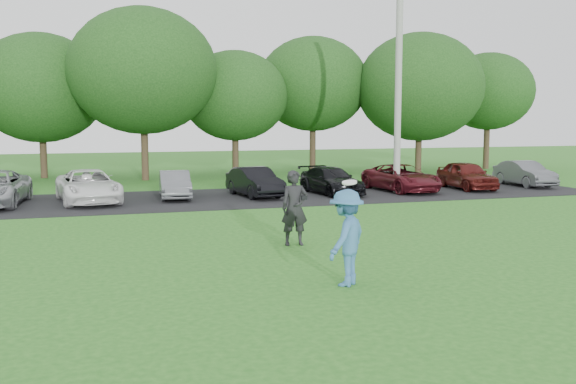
% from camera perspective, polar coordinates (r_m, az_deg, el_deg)
% --- Properties ---
extents(ground, '(100.00, 100.00, 0.00)m').
position_cam_1_polar(ground, '(12.86, 4.65, -7.47)').
color(ground, '#23641C').
rests_on(ground, ground).
extents(parking_lot, '(32.00, 6.50, 0.03)m').
position_cam_1_polar(parking_lot, '(25.21, -6.40, -0.56)').
color(parking_lot, black).
rests_on(parking_lot, ground).
extents(utility_pole, '(0.28, 0.28, 9.57)m').
position_cam_1_polar(utility_pole, '(27.21, 9.79, 9.97)').
color(utility_pole, '#9A9B96').
rests_on(utility_pole, ground).
extents(frisbee_player, '(1.31, 1.29, 2.02)m').
position_cam_1_polar(frisbee_player, '(12.01, 5.21, -4.05)').
color(frisbee_player, teal).
rests_on(frisbee_player, ground).
extents(camera_bystander, '(0.70, 0.48, 1.85)m').
position_cam_1_polar(camera_bystander, '(15.75, 0.60, -1.43)').
color(camera_bystander, black).
rests_on(camera_bystander, ground).
extents(parked_cars, '(30.57, 4.68, 1.25)m').
position_cam_1_polar(parked_cars, '(25.01, -9.76, 0.70)').
color(parked_cars, white).
rests_on(parked_cars, parking_lot).
extents(tree_row, '(42.39, 9.85, 8.64)m').
position_cam_1_polar(tree_row, '(34.94, -7.08, 9.43)').
color(tree_row, '#38281C').
rests_on(tree_row, ground).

